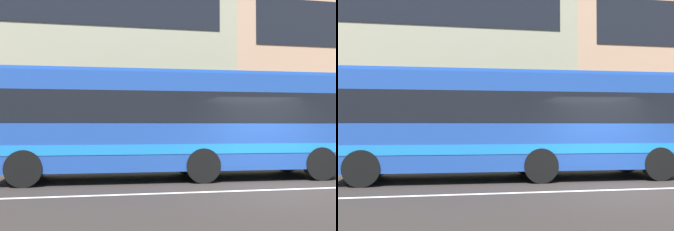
{
  "view_description": "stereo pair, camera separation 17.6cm",
  "coord_description": "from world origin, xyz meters",
  "views": [
    {
      "loc": [
        -5.0,
        -9.67,
        1.64
      ],
      "look_at": [
        -2.63,
        2.33,
        1.96
      ],
      "focal_mm": 43.2,
      "sensor_mm": 36.0,
      "label": 1
    },
    {
      "loc": [
        -4.82,
        -9.71,
        1.64
      ],
      "look_at": [
        -2.63,
        2.33,
        1.96
      ],
      "focal_mm": 43.2,
      "sensor_mm": 36.0,
      "label": 2
    }
  ],
  "objects": [
    {
      "name": "hedge_row_far",
      "position": [
        1.58,
        6.76,
        0.37
      ],
      "size": [
        13.45,
        1.1,
        0.75
      ],
      "primitive_type": "cube",
      "color": "#32612F",
      "rests_on": "ground_plane"
    },
    {
      "name": "ground_plane",
      "position": [
        0.0,
        0.0,
        0.0
      ],
      "size": [
        160.0,
        160.0,
        0.0
      ],
      "primitive_type": "plane",
      "color": "#2D2724"
    },
    {
      "name": "lane_centre_line",
      "position": [
        0.0,
        0.0,
        0.0
      ],
      "size": [
        60.0,
        0.16,
        0.01
      ],
      "primitive_type": "cube",
      "color": "silver",
      "rests_on": "ground_plane"
    },
    {
      "name": "transit_bus",
      "position": [
        -2.38,
        2.68,
        1.81
      ],
      "size": [
        10.66,
        2.81,
        3.28
      ],
      "color": "#1E4498",
      "rests_on": "ground_plane"
    },
    {
      "name": "apartment_block_left",
      "position": [
        -9.2,
        14.1,
        6.69
      ],
      "size": [
        23.18,
        8.91,
        13.38
      ],
      "color": "#A09D7F",
      "rests_on": "ground_plane"
    }
  ]
}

